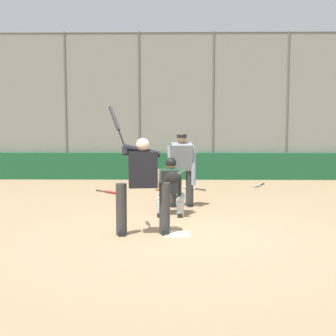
% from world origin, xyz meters
% --- Properties ---
extents(ground_plane, '(160.00, 160.00, 0.00)m').
position_xyz_m(ground_plane, '(0.00, 0.00, 0.00)').
color(ground_plane, '#9E7F5B').
extents(home_plate_marker, '(0.43, 0.43, 0.01)m').
position_xyz_m(home_plate_marker, '(0.00, 0.00, 0.01)').
color(home_plate_marker, white).
rests_on(home_plate_marker, ground_plane).
extents(backstop_fence, '(21.80, 0.08, 4.79)m').
position_xyz_m(backstop_fence, '(0.00, -7.50, 2.48)').
color(backstop_fence, '#515651').
rests_on(backstop_fence, ground_plane).
extents(padding_wall, '(21.28, 0.18, 0.88)m').
position_xyz_m(padding_wall, '(0.00, -7.40, 0.44)').
color(padding_wall, '#19512D').
rests_on(padding_wall, ground_plane).
extents(bleachers_beyond, '(15.20, 2.50, 1.48)m').
position_xyz_m(bleachers_beyond, '(3.91, -10.00, 0.48)').
color(bleachers_beyond, slate).
rests_on(bleachers_beyond, ground_plane).
extents(batter_at_plate, '(1.10, 0.58, 2.21)m').
position_xyz_m(batter_at_plate, '(0.60, -0.01, 0.91)').
color(batter_at_plate, '#333333').
rests_on(batter_at_plate, ground_plane).
extents(catcher_behind_plate, '(0.63, 0.75, 1.20)m').
position_xyz_m(catcher_behind_plate, '(0.13, -1.66, 0.62)').
color(catcher_behind_plate, '#B7B7BC').
rests_on(catcher_behind_plate, ground_plane).
extents(umpire_home, '(0.67, 0.45, 1.65)m').
position_xyz_m(umpire_home, '(-0.10, -2.59, 0.89)').
color(umpire_home, '#333333').
rests_on(umpire_home, ground_plane).
extents(spare_bat_near_backstop, '(0.63, 0.61, 0.07)m').
position_xyz_m(spare_bat_near_backstop, '(-0.43, -5.24, 0.03)').
color(spare_bat_near_backstop, black).
rests_on(spare_bat_near_backstop, ground_plane).
extents(spare_bat_by_padding, '(0.47, 0.73, 0.07)m').
position_xyz_m(spare_bat_by_padding, '(-2.39, -5.74, 0.03)').
color(spare_bat_by_padding, black).
rests_on(spare_bat_by_padding, ground_plane).
extents(spare_bat_third_base_side, '(0.73, 0.62, 0.07)m').
position_xyz_m(spare_bat_third_base_side, '(1.76, -4.44, 0.03)').
color(spare_bat_third_base_side, black).
rests_on(spare_bat_third_base_side, ground_plane).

